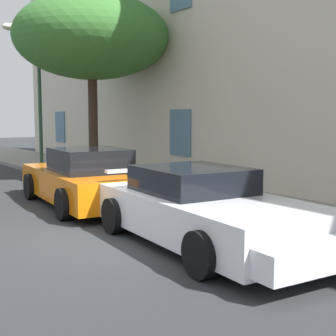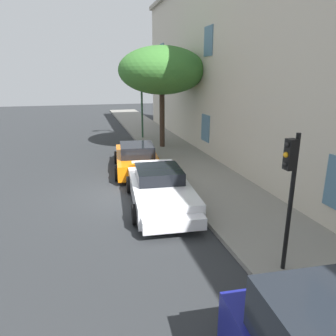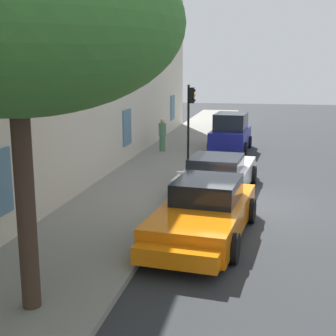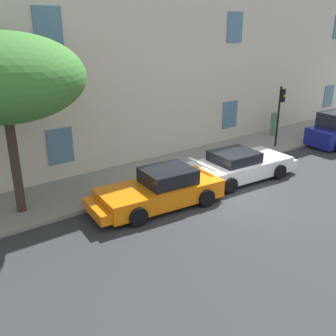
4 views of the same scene
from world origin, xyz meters
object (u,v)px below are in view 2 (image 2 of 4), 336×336
(tree_near_kerb, at_px, (162,71))
(street_lamp, at_px, (135,83))
(sportscar_yellow_flank, at_px, (161,191))
(traffic_light, at_px, (290,180))
(sportscar_red_lead, at_px, (136,158))

(tree_near_kerb, distance_m, street_lamp, 3.54)
(sportscar_yellow_flank, relative_size, tree_near_kerb, 0.85)
(tree_near_kerb, relative_size, street_lamp, 1.09)
(tree_near_kerb, height_order, traffic_light, tree_near_kerb)
(sportscar_yellow_flank, bearing_deg, traffic_light, 20.43)
(tree_near_kerb, relative_size, traffic_light, 1.87)
(tree_near_kerb, bearing_deg, sportscar_yellow_flank, -14.52)
(tree_near_kerb, distance_m, traffic_light, 13.68)
(sportscar_red_lead, height_order, traffic_light, traffic_light)
(sportscar_yellow_flank, relative_size, traffic_light, 1.59)
(sportscar_red_lead, distance_m, sportscar_yellow_flank, 4.66)
(street_lamp, bearing_deg, sportscar_red_lead, -9.84)
(sportscar_red_lead, distance_m, tree_near_kerb, 6.34)
(sportscar_red_lead, relative_size, tree_near_kerb, 0.85)
(street_lamp, bearing_deg, sportscar_yellow_flank, -5.75)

